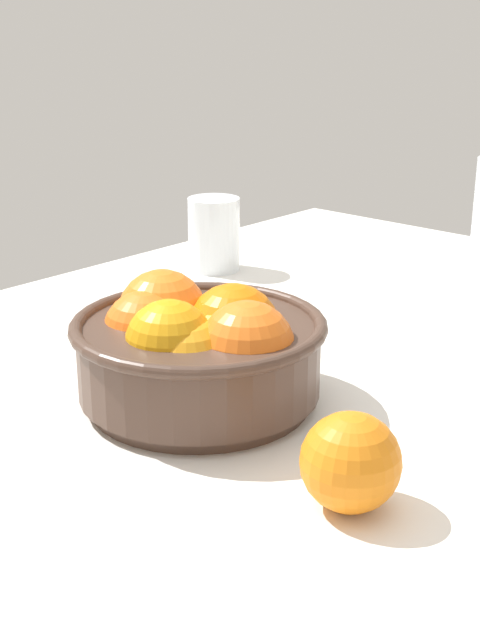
% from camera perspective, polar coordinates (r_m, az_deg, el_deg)
% --- Properties ---
extents(ground_plane, '(1.25, 0.89, 0.03)m').
position_cam_1_polar(ground_plane, '(0.84, 3.09, -4.84)').
color(ground_plane, white).
extents(fruit_bowl, '(0.23, 0.23, 0.11)m').
position_cam_1_polar(fruit_bowl, '(0.77, -2.72, -1.82)').
color(fruit_bowl, '#473328').
rests_on(fruit_bowl, ground_plane).
extents(second_glass, '(0.07, 0.07, 0.10)m').
position_cam_1_polar(second_glass, '(1.18, -1.71, 5.35)').
color(second_glass, white).
rests_on(second_glass, ground_plane).
extents(loose_orange_0, '(0.07, 0.07, 0.07)m').
position_cam_1_polar(loose_orange_0, '(0.62, 7.24, -9.21)').
color(loose_orange_0, orange).
rests_on(loose_orange_0, ground_plane).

